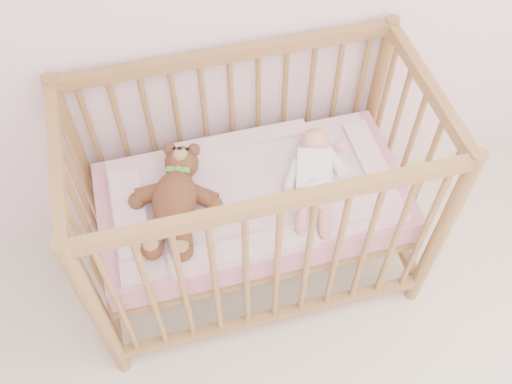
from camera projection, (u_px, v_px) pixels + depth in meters
name	position (u px, v px, depth m)	size (l,w,h in m)	color
crib	(253.00, 200.00, 2.30)	(1.36, 0.76, 1.00)	#9F7E43
mattress	(253.00, 202.00, 2.31)	(1.22, 0.62, 0.13)	pink
blanket	(253.00, 191.00, 2.25)	(1.10, 0.58, 0.06)	#EAA1BD
baby	(314.00, 171.00, 2.21)	(0.25, 0.52, 0.13)	white
teddy_bear	(175.00, 198.00, 2.12)	(0.37, 0.53, 0.15)	brown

